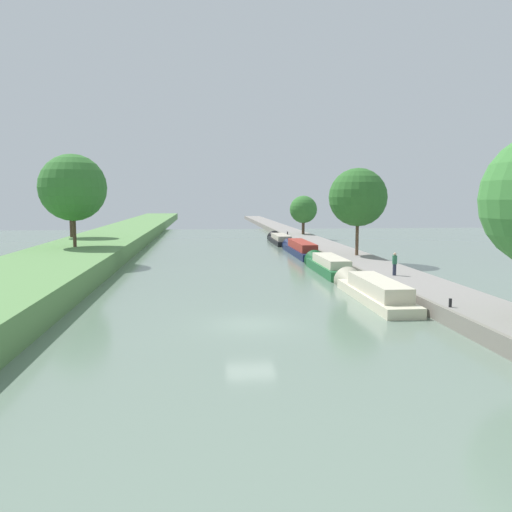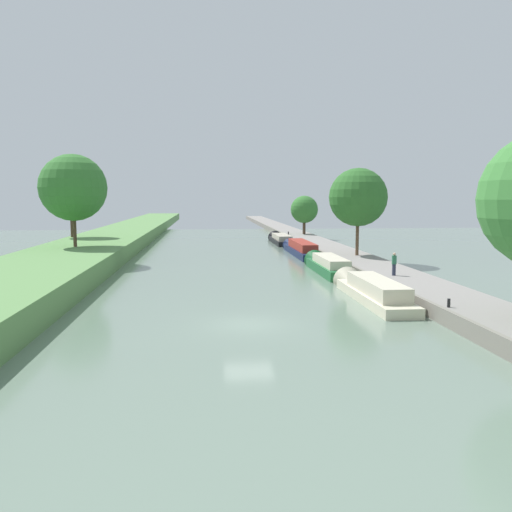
# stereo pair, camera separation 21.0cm
# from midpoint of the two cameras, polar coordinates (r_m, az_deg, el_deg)

# --- Properties ---
(ground_plane) EXTENTS (160.00, 160.00, 0.00)m
(ground_plane) POSITION_cam_midpoint_polar(r_m,az_deg,el_deg) (27.02, -0.58, -7.41)
(ground_plane) COLOR slate
(right_towpath) EXTENTS (4.21, 260.00, 0.82)m
(right_towpath) POSITION_cam_midpoint_polar(r_m,az_deg,el_deg) (30.39, 22.85, -5.57)
(right_towpath) COLOR gray
(right_towpath) RESTS_ON ground_plane
(stone_quay) EXTENTS (0.25, 260.00, 0.87)m
(stone_quay) POSITION_cam_midpoint_polar(r_m,az_deg,el_deg) (29.40, 19.00, -5.76)
(stone_quay) COLOR gray
(stone_quay) RESTS_ON ground_plane
(narrowboat_cream) EXTENTS (2.15, 11.69, 2.18)m
(narrowboat_cream) POSITION_cam_midpoint_polar(r_m,az_deg,el_deg) (34.38, 12.42, -3.59)
(narrowboat_cream) COLOR beige
(narrowboat_cream) RESTS_ON ground_plane
(narrowboat_green) EXTENTS (2.10, 11.04, 2.09)m
(narrowboat_green) POSITION_cam_midpoint_polar(r_m,az_deg,el_deg) (45.92, 7.83, -0.98)
(narrowboat_green) COLOR #1E6033
(narrowboat_green) RESTS_ON ground_plane
(narrowboat_navy) EXTENTS (2.02, 14.41, 2.17)m
(narrowboat_navy) POSITION_cam_midpoint_polar(r_m,az_deg,el_deg) (59.65, 4.91, 0.79)
(narrowboat_navy) COLOR #141E42
(narrowboat_navy) RESTS_ON ground_plane
(narrowboat_black) EXTENTS (2.20, 12.15, 2.09)m
(narrowboat_black) POSITION_cam_midpoint_polar(r_m,az_deg,el_deg) (74.55, 2.71, 1.83)
(narrowboat_black) COLOR black
(narrowboat_black) RESTS_ON ground_plane
(tree_rightbank_midnear) EXTENTS (5.60, 5.60, 8.42)m
(tree_rightbank_midnear) POSITION_cam_midpoint_polar(r_m,az_deg,el_deg) (51.79, 11.12, 6.26)
(tree_rightbank_midnear) COLOR brown
(tree_rightbank_midnear) RESTS_ON right_towpath
(tree_rightbank_midfar) EXTENTS (4.17, 4.17, 5.84)m
(tree_rightbank_midfar) POSITION_cam_midpoint_polar(r_m,az_deg,el_deg) (80.71, 5.33, 5.04)
(tree_rightbank_midfar) COLOR #4C3828
(tree_rightbank_midfar) RESTS_ON right_towpath
(tree_leftbank_downstream) EXTENTS (5.16, 5.16, 8.43)m
(tree_leftbank_downstream) POSITION_cam_midpoint_polar(r_m,az_deg,el_deg) (66.20, -19.38, 6.98)
(tree_leftbank_downstream) COLOR #4C3828
(tree_leftbank_downstream) RESTS_ON left_grassy_bank
(tree_leftbank_upstream) EXTENTS (6.35, 6.35, 8.83)m
(tree_leftbank_upstream) POSITION_cam_midpoint_polar(r_m,az_deg,el_deg) (53.28, -19.09, 7.01)
(tree_leftbank_upstream) COLOR #4C3828
(tree_leftbank_upstream) RESTS_ON left_grassy_bank
(person_walking) EXTENTS (0.34, 0.34, 1.66)m
(person_walking) POSITION_cam_midpoint_polar(r_m,az_deg,el_deg) (39.21, 14.88, -0.78)
(person_walking) COLOR #282D42
(person_walking) RESTS_ON right_towpath
(mooring_bollard_near) EXTENTS (0.16, 0.16, 0.45)m
(mooring_bollard_near) POSITION_cam_midpoint_polar(r_m,az_deg,el_deg) (28.88, 20.35, -4.79)
(mooring_bollard_near) COLOR black
(mooring_bollard_near) RESTS_ON right_towpath
(mooring_bollard_far) EXTENTS (0.16, 0.16, 0.45)m
(mooring_bollard_far) POSITION_cam_midpoint_polar(r_m,az_deg,el_deg) (79.70, 3.60, 2.50)
(mooring_bollard_far) COLOR black
(mooring_bollard_far) RESTS_ON right_towpath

